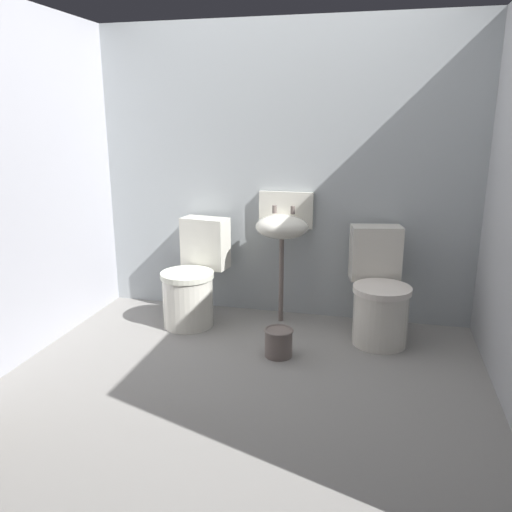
% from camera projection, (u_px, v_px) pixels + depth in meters
% --- Properties ---
extents(ground_plane, '(3.32, 2.71, 0.08)m').
position_uv_depth(ground_plane, '(245.00, 384.00, 3.16)').
color(ground_plane, gray).
extents(wall_back, '(3.32, 0.10, 2.24)m').
position_uv_depth(wall_back, '(284.00, 174.00, 3.99)').
color(wall_back, '#A3AAAD').
rests_on(wall_back, ground).
extents(wall_left, '(0.10, 2.51, 2.24)m').
position_uv_depth(wall_left, '(20.00, 186.00, 3.30)').
color(wall_left, '#A5A6AF').
rests_on(wall_left, ground).
extents(toilet_left, '(0.47, 0.64, 0.78)m').
position_uv_depth(toilet_left, '(193.00, 282.00, 3.96)').
color(toilet_left, silver).
rests_on(toilet_left, ground).
extents(toilet_right, '(0.49, 0.66, 0.78)m').
position_uv_depth(toilet_right, '(379.00, 296.00, 3.65)').
color(toilet_right, silver).
rests_on(toilet_right, ground).
extents(sink, '(0.42, 0.35, 0.99)m').
position_uv_depth(sink, '(283.00, 225.00, 3.88)').
color(sink, '#6B5E58').
rests_on(sink, ground).
extents(bucket, '(0.20, 0.20, 0.19)m').
position_uv_depth(bucket, '(279.00, 342.00, 3.43)').
color(bucket, '#6B5E58').
rests_on(bucket, ground).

